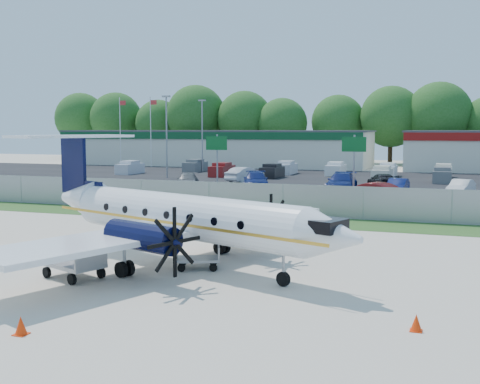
% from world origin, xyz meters
% --- Properties ---
extents(ground, '(170.00, 170.00, 0.00)m').
position_xyz_m(ground, '(0.00, 0.00, 0.00)').
color(ground, beige).
rests_on(ground, ground).
extents(grass_verge, '(170.00, 4.00, 0.02)m').
position_xyz_m(grass_verge, '(0.00, 12.00, 0.01)').
color(grass_verge, '#2D561E').
rests_on(grass_verge, ground).
extents(access_road, '(170.00, 8.00, 0.02)m').
position_xyz_m(access_road, '(0.00, 19.00, 0.01)').
color(access_road, black).
rests_on(access_road, ground).
extents(parking_lot, '(170.00, 32.00, 0.02)m').
position_xyz_m(parking_lot, '(0.00, 40.00, 0.01)').
color(parking_lot, black).
rests_on(parking_lot, ground).
extents(perimeter_fence, '(120.00, 0.06, 1.99)m').
position_xyz_m(perimeter_fence, '(0.00, 14.00, 1.00)').
color(perimeter_fence, gray).
rests_on(perimeter_fence, ground).
extents(building_west, '(46.40, 12.40, 5.24)m').
position_xyz_m(building_west, '(-24.00, 61.98, 2.63)').
color(building_west, silver).
rests_on(building_west, ground).
extents(sign_left, '(1.80, 0.26, 5.00)m').
position_xyz_m(sign_left, '(-8.00, 22.91, 3.61)').
color(sign_left, gray).
rests_on(sign_left, ground).
extents(sign_mid, '(1.80, 0.26, 5.00)m').
position_xyz_m(sign_mid, '(3.00, 22.91, 3.61)').
color(sign_mid, gray).
rests_on(sign_mid, ground).
extents(flagpole_west, '(1.06, 0.12, 10.00)m').
position_xyz_m(flagpole_west, '(-35.92, 55.00, 5.64)').
color(flagpole_west, white).
rests_on(flagpole_west, ground).
extents(flagpole_east, '(1.06, 0.12, 10.00)m').
position_xyz_m(flagpole_east, '(-30.92, 55.00, 5.64)').
color(flagpole_east, white).
rests_on(flagpole_east, ground).
extents(light_pole_nw, '(0.90, 0.35, 9.09)m').
position_xyz_m(light_pole_nw, '(-20.00, 38.00, 5.23)').
color(light_pole_nw, gray).
rests_on(light_pole_nw, ground).
extents(light_pole_sw, '(0.90, 0.35, 9.09)m').
position_xyz_m(light_pole_sw, '(-20.00, 48.00, 5.23)').
color(light_pole_sw, gray).
rests_on(light_pole_sw, ground).
extents(tree_line, '(112.00, 6.00, 14.00)m').
position_xyz_m(tree_line, '(0.00, 74.00, 0.00)').
color(tree_line, '#205318').
rests_on(tree_line, ground).
extents(aircraft, '(16.74, 16.29, 5.16)m').
position_xyz_m(aircraft, '(-0.27, -0.57, 1.99)').
color(aircraft, white).
rests_on(aircraft, ground).
extents(baggage_cart_near, '(2.01, 1.62, 0.91)m').
position_xyz_m(baggage_cart_near, '(0.74, -1.01, 0.43)').
color(baggage_cart_near, gray).
rests_on(baggage_cart_near, ground).
extents(baggage_cart_far, '(2.60, 2.07, 1.19)m').
position_xyz_m(baggage_cart_far, '(-2.96, -3.85, 0.55)').
color(baggage_cart_far, gray).
rests_on(baggage_cart_far, ground).
extents(cone_nose, '(0.33, 0.33, 0.47)m').
position_xyz_m(cone_nose, '(9.21, -5.69, 0.22)').
color(cone_nose, '#F63307').
rests_on(cone_nose, ground).
extents(cone_port_wing, '(0.35, 0.35, 0.50)m').
position_xyz_m(cone_port_wing, '(-0.66, -9.50, 0.24)').
color(cone_port_wing, '#F63307').
rests_on(cone_port_wing, ground).
extents(cone_starboard_wing, '(0.39, 0.39, 0.55)m').
position_xyz_m(cone_starboard_wing, '(3.71, 8.88, 0.26)').
color(cone_starboard_wing, '#F63307').
rests_on(cone_starboard_wing, ground).
extents(road_car_west, '(4.73, 2.08, 1.58)m').
position_xyz_m(road_car_west, '(-18.89, 17.55, 0.00)').
color(road_car_west, navy).
rests_on(road_car_west, ground).
extents(road_car_mid, '(5.29, 3.54, 1.65)m').
position_xyz_m(road_car_mid, '(4.47, 21.22, 0.00)').
color(road_car_mid, maroon).
rests_on(road_car_mid, ground).
extents(parked_car_a, '(3.27, 4.92, 1.32)m').
position_xyz_m(parked_car_a, '(-13.22, 28.60, 0.00)').
color(parked_car_a, '#595B5E').
rests_on(parked_car_a, ground).
extents(parked_car_b, '(3.74, 5.77, 1.56)m').
position_xyz_m(parked_car_b, '(-6.85, 29.53, 0.00)').
color(parked_car_b, navy).
rests_on(parked_car_b, ground).
extents(parked_car_c, '(2.43, 5.66, 1.62)m').
position_xyz_m(parked_car_c, '(0.89, 29.87, 0.00)').
color(parked_car_c, navy).
rests_on(parked_car_c, ground).
extents(parked_car_d, '(1.73, 4.23, 1.36)m').
position_xyz_m(parked_car_d, '(5.73, 28.67, 0.00)').
color(parked_car_d, navy).
rests_on(parked_car_d, ground).
extents(parked_car_e, '(2.40, 4.36, 1.36)m').
position_xyz_m(parked_car_e, '(10.65, 29.52, 0.00)').
color(parked_car_e, silver).
rests_on(parked_car_e, ground).
extents(parked_car_f, '(3.12, 4.99, 1.55)m').
position_xyz_m(parked_car_f, '(-10.07, 35.85, 0.00)').
color(parked_car_f, silver).
rests_on(parked_car_f, ground).
extents(parked_car_g, '(3.48, 5.05, 1.36)m').
position_xyz_m(parked_car_g, '(3.90, 34.11, 0.00)').
color(parked_car_g, black).
rests_on(parked_car_g, ground).
extents(far_parking_rows, '(56.00, 10.00, 1.60)m').
position_xyz_m(far_parking_rows, '(0.00, 45.00, 0.00)').
color(far_parking_rows, gray).
rests_on(far_parking_rows, ground).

